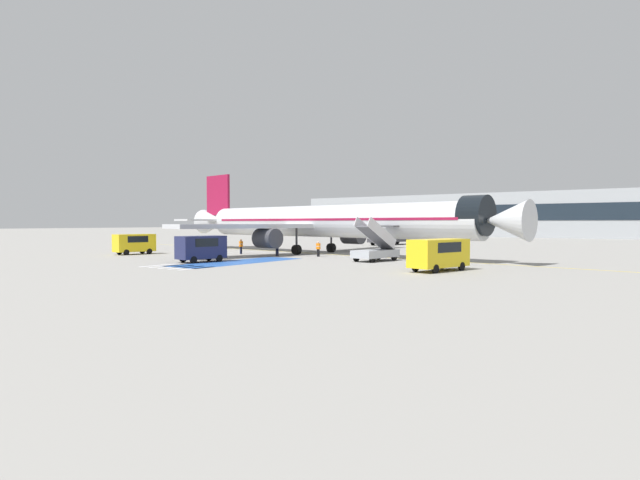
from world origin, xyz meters
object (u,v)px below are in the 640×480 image
at_px(airliner, 321,221).
at_px(terminal_building, 499,215).
at_px(fuel_tanker, 391,233).
at_px(service_van_1, 134,242).
at_px(ground_crew_1, 277,246).
at_px(ground_crew_3, 277,246).
at_px(baggage_cart, 198,250).
at_px(service_van_2, 201,247).
at_px(ground_crew_2, 241,245).
at_px(service_van_0, 439,252).
at_px(boarding_stairs_forward, 376,250).
at_px(ground_crew_0, 318,248).

height_order(airliner, terminal_building, terminal_building).
distance_m(fuel_tanker, service_van_1, 40.81).
bearing_deg(terminal_building, ground_crew_1, -89.83).
distance_m(airliner, ground_crew_3, 6.58).
distance_m(baggage_cart, ground_crew_1, 11.07).
height_order(airliner, service_van_2, airliner).
distance_m(airliner, ground_crew_2, 9.66).
bearing_deg(ground_crew_1, ground_crew_2, -179.17).
distance_m(fuel_tanker, service_van_2, 42.08).
height_order(service_van_0, service_van_1, service_van_0).
relative_size(fuel_tanker, ground_crew_1, 5.87).
height_order(fuel_tanker, service_van_0, fuel_tanker).
distance_m(boarding_stairs_forward, ground_crew_3, 12.18).
height_order(fuel_tanker, ground_crew_2, fuel_tanker).
height_order(baggage_cart, ground_crew_3, ground_crew_3).
distance_m(baggage_cart, terminal_building, 92.04).
distance_m(boarding_stairs_forward, service_van_1, 28.15).
xyz_separation_m(boarding_stairs_forward, service_van_0, (8.49, -5.83, 0.40)).
bearing_deg(fuel_tanker, ground_crew_1, -79.22).
height_order(boarding_stairs_forward, service_van_2, boarding_stairs_forward).
bearing_deg(service_van_2, airliner, -88.43).
height_order(ground_crew_2, ground_crew_3, ground_crew_3).
xyz_separation_m(ground_crew_0, terminal_building, (-5.74, 89.14, 4.62)).
bearing_deg(service_van_0, ground_crew_2, 1.26).
bearing_deg(ground_crew_0, ground_crew_2, -174.93).
height_order(airliner, ground_crew_0, airliner).
xyz_separation_m(service_van_1, ground_crew_0, (19.35, 8.84, -0.43)).
bearing_deg(ground_crew_1, ground_crew_3, -64.87).
bearing_deg(service_van_2, terminal_building, -80.10).
relative_size(baggage_cart, ground_crew_2, 1.74).
xyz_separation_m(service_van_2, baggage_cart, (-11.77, 9.91, -1.15)).
relative_size(service_van_2, ground_crew_3, 2.48).
bearing_deg(boarding_stairs_forward, service_van_1, -157.41).
bearing_deg(airliner, service_van_0, 66.29).
bearing_deg(ground_crew_3, ground_crew_1, -81.92).
bearing_deg(boarding_stairs_forward, airliner, 158.48).
distance_m(service_van_2, ground_crew_2, 11.92).
bearing_deg(service_van_0, ground_crew_0, -10.37).
bearing_deg(ground_crew_1, service_van_2, -99.89).
bearing_deg(baggage_cart, service_van_2, 159.60).
relative_size(airliner, ground_crew_2, 27.93).
xyz_separation_m(service_van_0, ground_crew_3, (-20.67, 6.01, -0.33)).
bearing_deg(ground_crew_3, baggage_cart, -29.08).
xyz_separation_m(fuel_tanker, terminal_building, (1.03, 59.15, 3.71)).
xyz_separation_m(service_van_1, ground_crew_1, (13.87, 8.64, -0.39)).
bearing_deg(terminal_building, fuel_tanker, -90.99).
xyz_separation_m(service_van_2, terminal_building, (-1.16, 101.18, 4.14)).
xyz_separation_m(fuel_tanker, ground_crew_3, (2.51, -31.66, -0.76)).
bearing_deg(terminal_building, ground_crew_2, -92.64).
xyz_separation_m(boarding_stairs_forward, ground_crew_3, (-12.18, 0.18, 0.07)).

